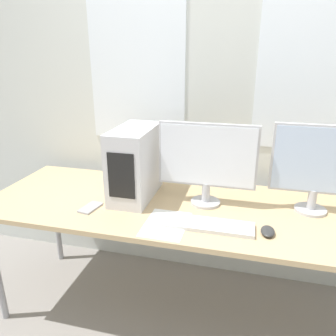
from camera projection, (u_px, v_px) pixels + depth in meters
name	position (u px, v px, depth m)	size (l,w,h in m)	color
wall_back	(220.00, 89.00, 2.11)	(8.00, 0.07, 2.70)	silver
desk	(204.00, 214.00, 1.84)	(2.53, 0.80, 0.76)	tan
pc_tower	(135.00, 163.00, 1.91)	(0.21, 0.44, 0.42)	silver
monitor_main	(208.00, 160.00, 1.78)	(0.54, 0.17, 0.47)	#B7B7BC
monitor_right_near	(318.00, 165.00, 1.70)	(0.47, 0.17, 0.48)	#B7B7BC
keyboard	(208.00, 225.00, 1.62)	(0.45, 0.13, 0.02)	silver
mouse	(268.00, 231.00, 1.56)	(0.07, 0.11, 0.03)	#2D2D2D
cell_phone	(90.00, 208.00, 1.81)	(0.10, 0.15, 0.01)	#99999E
paper_sheet_left	(166.00, 224.00, 1.65)	(0.21, 0.30, 0.00)	white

